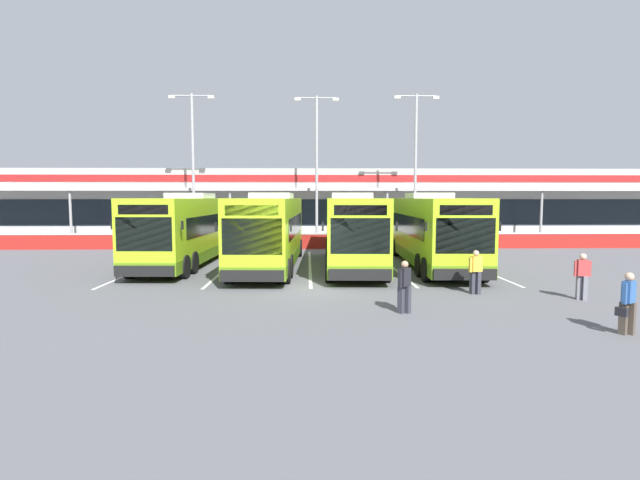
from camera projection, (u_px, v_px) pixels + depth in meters
ground_plane at (311, 286)px, 19.41m from camera, size 200.00×200.00×0.00m
terminal_building at (309, 203)px, 45.95m from camera, size 70.00×13.00×6.00m
red_barrier_wall at (309, 241)px, 33.81m from camera, size 60.00×0.40×1.10m
coach_bus_leftmost at (187, 231)px, 25.77m from camera, size 3.28×12.24×3.78m
coach_bus_left_centre at (270, 232)px, 24.56m from camera, size 3.28×12.24×3.78m
coach_bus_centre at (352, 232)px, 24.84m from camera, size 3.28×12.24×3.78m
coach_bus_right_centre at (432, 232)px, 24.90m from camera, size 3.28×12.24×3.78m
bay_stripe_far_west at (148, 266)px, 25.17m from camera, size 0.14×13.00×0.01m
bay_stripe_west at (229, 266)px, 25.28m from camera, size 0.14×13.00×0.01m
bay_stripe_mid_west at (310, 266)px, 25.39m from camera, size 0.14×13.00×0.01m
bay_stripe_centre at (390, 265)px, 25.50m from camera, size 0.14×13.00×0.01m
bay_stripe_mid_east at (469, 265)px, 25.61m from camera, size 0.14×13.00×0.01m
pedestrian_with_handbag at (628, 302)px, 12.51m from camera, size 0.63×0.48×1.62m
pedestrian_in_dark_coat at (404, 285)px, 14.84m from camera, size 0.47×0.42×1.62m
pedestrian_child at (582, 275)px, 16.79m from camera, size 0.54×0.36×1.62m
pedestrian_near_bin at (476, 271)px, 17.80m from camera, size 0.54×0.30×1.62m
lamp_post_west at (193, 160)px, 35.40m from camera, size 3.24×0.28×11.00m
lamp_post_centre at (317, 161)px, 36.17m from camera, size 3.24×0.28×11.00m
lamp_post_east at (416, 160)px, 35.51m from camera, size 3.24×0.28×11.00m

